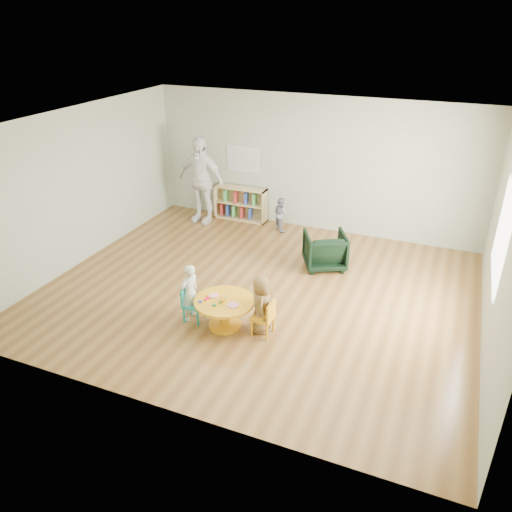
{
  "coord_description": "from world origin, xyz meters",
  "views": [
    {
      "loc": [
        2.77,
        -6.76,
        4.29
      ],
      "look_at": [
        0.08,
        -0.3,
        0.81
      ],
      "focal_mm": 35.0,
      "sensor_mm": 36.0,
      "label": 1
    }
  ],
  "objects_px": {
    "activity_table": "(225,308)",
    "child_left": "(190,293)",
    "toddler": "(281,214)",
    "adult_caretaker": "(201,180)",
    "armchair": "(325,250)",
    "child_right": "(261,305)",
    "kid_chair_left": "(191,303)",
    "kid_chair_right": "(265,317)",
    "bookshelf": "(241,203)"
  },
  "relations": [
    {
      "from": "kid_chair_right",
      "to": "toddler",
      "type": "height_order",
      "value": "toddler"
    },
    {
      "from": "child_right",
      "to": "activity_table",
      "type": "bearing_deg",
      "value": 77.49
    },
    {
      "from": "armchair",
      "to": "adult_caretaker",
      "type": "bearing_deg",
      "value": -46.53
    },
    {
      "from": "child_left",
      "to": "toddler",
      "type": "bearing_deg",
      "value": -162.63
    },
    {
      "from": "kid_chair_left",
      "to": "toddler",
      "type": "distance_m",
      "value": 3.78
    },
    {
      "from": "armchair",
      "to": "adult_caretaker",
      "type": "distance_m",
      "value": 3.38
    },
    {
      "from": "toddler",
      "to": "adult_caretaker",
      "type": "relative_size",
      "value": 0.38
    },
    {
      "from": "kid_chair_right",
      "to": "bookshelf",
      "type": "relative_size",
      "value": 0.47
    },
    {
      "from": "kid_chair_left",
      "to": "child_left",
      "type": "xyz_separation_m",
      "value": [
        -0.02,
        0.01,
        0.17
      ]
    },
    {
      "from": "kid_chair_right",
      "to": "child_left",
      "type": "xyz_separation_m",
      "value": [
        -1.2,
        -0.06,
        0.16
      ]
    },
    {
      "from": "bookshelf",
      "to": "adult_caretaker",
      "type": "relative_size",
      "value": 0.63
    },
    {
      "from": "kid_chair_left",
      "to": "toddler",
      "type": "bearing_deg",
      "value": 177.47
    },
    {
      "from": "kid_chair_left",
      "to": "adult_caretaker",
      "type": "bearing_deg",
      "value": -155.69
    },
    {
      "from": "bookshelf",
      "to": "adult_caretaker",
      "type": "xyz_separation_m",
      "value": [
        -0.74,
        -0.46,
        0.59
      ]
    },
    {
      "from": "kid_chair_left",
      "to": "child_right",
      "type": "relative_size",
      "value": 0.61
    },
    {
      "from": "activity_table",
      "to": "child_right",
      "type": "distance_m",
      "value": 0.57
    },
    {
      "from": "adult_caretaker",
      "to": "bookshelf",
      "type": "bearing_deg",
      "value": 36.18
    },
    {
      "from": "child_left",
      "to": "child_right",
      "type": "bearing_deg",
      "value": 114.59
    },
    {
      "from": "kid_chair_right",
      "to": "child_right",
      "type": "bearing_deg",
      "value": 59.68
    },
    {
      "from": "child_left",
      "to": "kid_chair_left",
      "type": "bearing_deg",
      "value": 81.58
    },
    {
      "from": "activity_table",
      "to": "child_left",
      "type": "bearing_deg",
      "value": -177.71
    },
    {
      "from": "activity_table",
      "to": "adult_caretaker",
      "type": "relative_size",
      "value": 0.47
    },
    {
      "from": "armchair",
      "to": "bookshelf",
      "type": "bearing_deg",
      "value": -60.22
    },
    {
      "from": "kid_chair_right",
      "to": "child_right",
      "type": "distance_m",
      "value": 0.19
    },
    {
      "from": "kid_chair_right",
      "to": "toddler",
      "type": "relative_size",
      "value": 0.77
    },
    {
      "from": "child_left",
      "to": "toddler",
      "type": "xyz_separation_m",
      "value": [
        0.08,
        3.76,
        -0.1
      ]
    },
    {
      "from": "activity_table",
      "to": "bookshelf",
      "type": "relative_size",
      "value": 0.75
    },
    {
      "from": "bookshelf",
      "to": "toddler",
      "type": "relative_size",
      "value": 1.64
    },
    {
      "from": "child_left",
      "to": "toddler",
      "type": "height_order",
      "value": "child_left"
    },
    {
      "from": "armchair",
      "to": "toddler",
      "type": "bearing_deg",
      "value": -71.27
    },
    {
      "from": "bookshelf",
      "to": "child_right",
      "type": "relative_size",
      "value": 1.34
    },
    {
      "from": "adult_caretaker",
      "to": "kid_chair_right",
      "type": "bearing_deg",
      "value": -45.82
    },
    {
      "from": "toddler",
      "to": "armchair",
      "type": "bearing_deg",
      "value": 174.81
    },
    {
      "from": "kid_chair_right",
      "to": "child_left",
      "type": "bearing_deg",
      "value": 94.89
    },
    {
      "from": "activity_table",
      "to": "bookshelf",
      "type": "height_order",
      "value": "bookshelf"
    },
    {
      "from": "kid_chair_left",
      "to": "adult_caretaker",
      "type": "relative_size",
      "value": 0.29
    },
    {
      "from": "child_left",
      "to": "armchair",
      "type": "bearing_deg",
      "value": 168.85
    },
    {
      "from": "bookshelf",
      "to": "armchair",
      "type": "bearing_deg",
      "value": -33.22
    },
    {
      "from": "child_right",
      "to": "adult_caretaker",
      "type": "height_order",
      "value": "adult_caretaker"
    },
    {
      "from": "armchair",
      "to": "child_right",
      "type": "distance_m",
      "value": 2.38
    },
    {
      "from": "kid_chair_left",
      "to": "armchair",
      "type": "bearing_deg",
      "value": 149.11
    },
    {
      "from": "kid_chair_left",
      "to": "child_left",
      "type": "relative_size",
      "value": 0.59
    },
    {
      "from": "bookshelf",
      "to": "activity_table",
      "type": "bearing_deg",
      "value": -68.94
    },
    {
      "from": "kid_chair_right",
      "to": "bookshelf",
      "type": "bearing_deg",
      "value": 30.99
    },
    {
      "from": "activity_table",
      "to": "child_right",
      "type": "relative_size",
      "value": 1.0
    },
    {
      "from": "child_left",
      "to": "child_right",
      "type": "xyz_separation_m",
      "value": [
        1.11,
        0.12,
        -0.01
      ]
    },
    {
      "from": "activity_table",
      "to": "armchair",
      "type": "xyz_separation_m",
      "value": [
        0.85,
        2.45,
        0.03
      ]
    },
    {
      "from": "activity_table",
      "to": "armchair",
      "type": "relative_size",
      "value": 1.21
    },
    {
      "from": "kid_chair_right",
      "to": "kid_chair_left",
      "type": "bearing_deg",
      "value": 95.49
    },
    {
      "from": "child_left",
      "to": "activity_table",
      "type": "bearing_deg",
      "value": 110.94
    }
  ]
}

